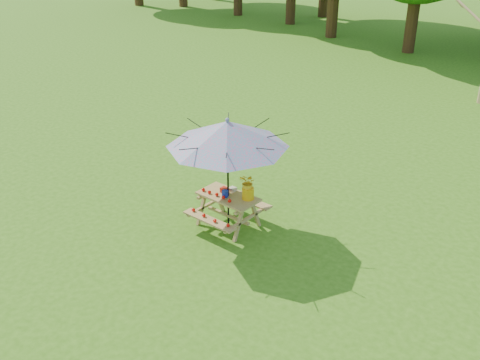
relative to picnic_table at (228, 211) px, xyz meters
The scene contains 6 objects.
ground 3.54m from the picnic_table, 119.48° to the right, with size 120.00×120.00×0.00m, color #316112.
picnic_table is the anchor object (origin of this frame).
patio_umbrella 1.62m from the picnic_table, 84.81° to the left, with size 2.50×2.50×2.26m.
produce_bins 0.40m from the picnic_table, 151.68° to the left, with size 0.27×0.42×0.13m.
tomatoes_row 0.44m from the picnic_table, 130.12° to the right, with size 0.77×0.13×0.07m, color red, non-canonical shape.
flower_bucket 0.74m from the picnic_table, 21.19° to the left, with size 0.32×0.28×0.52m.
Camera 1 is at (7.81, -3.83, 5.49)m, focal length 40.00 mm.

